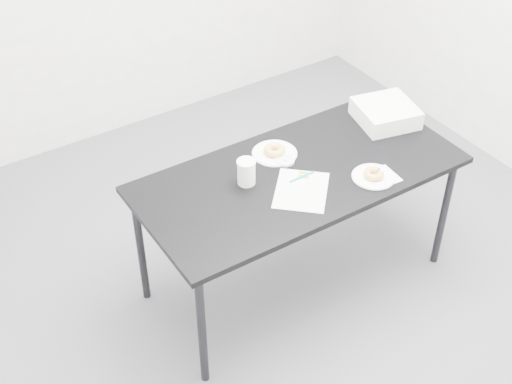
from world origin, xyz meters
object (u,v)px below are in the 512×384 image
donut_near (374,174)px  coffee_cup (246,172)px  plate_near (373,177)px  plate_far (275,153)px  donut_far (275,150)px  table (299,181)px  scorecard (301,190)px  bakery_box (386,113)px  pen (302,177)px

donut_near → coffee_cup: bearing=150.7°
plate_near → donut_near: (0.00, 0.00, 0.02)m
donut_near → plate_far: bearing=124.4°
donut_far → table: bearing=-84.9°
plate_far → donut_far: (0.00, 0.00, 0.02)m
scorecard → bakery_box: bakery_box is taller
table → pen: bearing=-112.1°
table → plate_near: plate_near is taller
plate_far → plate_near: bearing=-55.6°
table → coffee_cup: coffee_cup is taller
donut_near → pen: bearing=147.3°
plate_near → donut_near: bearing=0.0°
plate_near → bakery_box: 0.53m
table → plate_near: (0.28, -0.24, 0.06)m
scorecard → plate_near: plate_near is taller
plate_far → bakery_box: 0.69m
plate_far → pen: bearing=-90.4°
bakery_box → plate_near: bearing=-124.2°
donut_near → coffee_cup: size_ratio=0.76×
donut_far → bakery_box: (0.69, -0.08, 0.03)m
donut_near → donut_far: bearing=124.4°
table → bakery_box: (0.67, 0.12, 0.11)m
donut_far → coffee_cup: bearing=-153.5°
pen → plate_far: (0.00, 0.24, -0.00)m
table → donut_near: (0.28, -0.24, 0.08)m
pen → donut_near: 0.36m
plate_near → coffee_cup: (-0.55, 0.31, 0.06)m
pen → bakery_box: 0.71m
donut_far → scorecard: bearing=-100.8°
scorecard → plate_far: (0.06, 0.32, 0.00)m
table → plate_near: bearing=-40.1°
coffee_cup → bakery_box: 0.94m
coffee_cup → pen: bearing=-24.9°
donut_near → plate_far: (-0.30, 0.44, -0.02)m
plate_near → plate_far: plate_near is taller
coffee_cup → bakery_box: bearing=3.1°
coffee_cup → table: bearing=-14.6°
table → plate_near: 0.38m
table → bakery_box: 0.69m
scorecard → bakery_box: 0.79m
pen → plate_far: 0.24m
donut_far → bakery_box: bearing=-6.3°
pen → plate_near: size_ratio=0.68×
plate_near → bakery_box: (0.39, 0.36, 0.04)m
plate_near → plate_far: bearing=124.4°
plate_near → donut_near: size_ratio=2.13×
table → donut_far: 0.21m
donut_near → bakery_box: (0.39, 0.36, 0.03)m
plate_far → coffee_cup: (-0.25, -0.13, 0.06)m
donut_near → donut_far: size_ratio=0.91×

